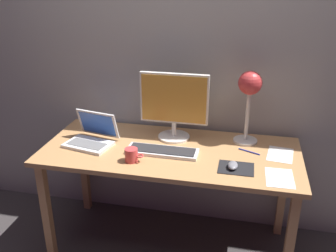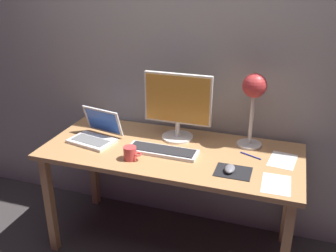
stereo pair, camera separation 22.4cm
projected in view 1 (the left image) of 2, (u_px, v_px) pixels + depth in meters
ground_plane at (170, 244)px, 2.64m from camera, size 4.80×4.80×0.00m
back_wall at (183, 47)px, 2.50m from camera, size 4.80×0.06×2.60m
desk at (170, 161)px, 2.39m from camera, size 1.60×0.70×0.74m
monitor at (174, 104)px, 2.42m from camera, size 0.44×0.21×0.44m
keyboard_main at (162, 151)px, 2.31m from camera, size 0.44×0.14×0.03m
laptop at (93, 135)px, 2.43m from camera, size 0.33×0.30×0.20m
desk_lamp at (250, 90)px, 2.32m from camera, size 0.16×0.16×0.47m
mousepad at (236, 168)px, 2.13m from camera, size 0.20×0.16×0.00m
mouse at (233, 165)px, 2.13m from camera, size 0.06×0.10×0.03m
coffee_mug at (132, 155)px, 2.20m from camera, size 0.11×0.08×0.08m
paper_sheet_near_mouse at (280, 155)px, 2.29m from camera, size 0.17×0.23×0.00m
paper_sheet_by_keyboard at (280, 178)px, 2.04m from camera, size 0.15×0.21×0.00m
pen at (249, 152)px, 2.32m from camera, size 0.13×0.06×0.01m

